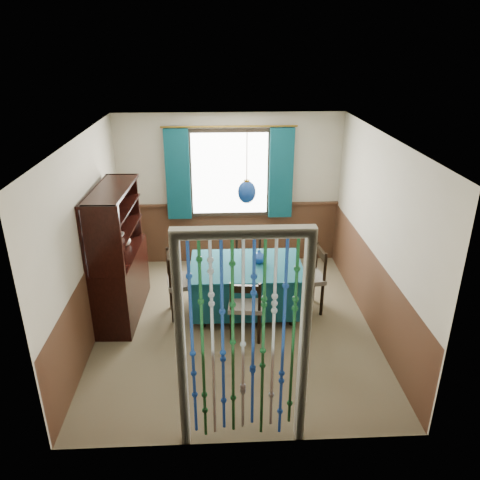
{
  "coord_description": "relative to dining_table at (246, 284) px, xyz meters",
  "views": [
    {
      "loc": [
        -0.19,
        -5.31,
        3.53
      ],
      "look_at": [
        0.09,
        0.32,
        1.1
      ],
      "focal_mm": 35.0,
      "sensor_mm": 36.0,
      "label": 1
    }
  ],
  "objects": [
    {
      "name": "wall_left",
      "position": [
        -1.97,
        -0.33,
        0.83
      ],
      "size": [
        0.0,
        4.0,
        4.0
      ],
      "primitive_type": "plane",
      "rotation": [
        1.57,
        0.0,
        1.57
      ],
      "color": "#BAB098",
      "rests_on": "ground"
    },
    {
      "name": "wall_front",
      "position": [
        -0.17,
        -2.33,
        0.83
      ],
      "size": [
        3.6,
        0.0,
        3.6
      ],
      "primitive_type": "plane",
      "rotation": [
        -1.57,
        0.0,
        0.0
      ],
      "color": "#BAB098",
      "rests_on": "ground"
    },
    {
      "name": "doorway",
      "position": [
        -0.17,
        -2.27,
        0.63
      ],
      "size": [
        1.16,
        0.12,
        2.18
      ],
      "primitive_type": null,
      "color": "silver",
      "rests_on": "ground"
    },
    {
      "name": "wainscot_right",
      "position": [
        1.61,
        -0.33,
        0.08
      ],
      "size": [
        0.0,
        4.0,
        4.0
      ],
      "primitive_type": "plane",
      "rotation": [
        1.57,
        0.0,
        -1.57
      ],
      "color": "#45291A",
      "rests_on": "ground"
    },
    {
      "name": "wall_right",
      "position": [
        1.63,
        -0.33,
        0.83
      ],
      "size": [
        0.0,
        4.0,
        4.0
      ],
      "primitive_type": "plane",
      "rotation": [
        1.57,
        0.0,
        -1.57
      ],
      "color": "#BAB098",
      "rests_on": "ground"
    },
    {
      "name": "window",
      "position": [
        -0.17,
        1.62,
        1.13
      ],
      "size": [
        1.32,
        0.12,
        1.42
      ],
      "primitive_type": "cube",
      "color": "black",
      "rests_on": "wall_back"
    },
    {
      "name": "ceiling",
      "position": [
        -0.17,
        -0.33,
        2.08
      ],
      "size": [
        4.0,
        4.0,
        0.0
      ],
      "primitive_type": "plane",
      "rotation": [
        3.14,
        0.0,
        0.0
      ],
      "color": "silver",
      "rests_on": "ground"
    },
    {
      "name": "dining_table",
      "position": [
        0.0,
        0.0,
        0.0
      ],
      "size": [
        1.51,
        1.05,
        0.72
      ],
      "rotation": [
        0.0,
        0.0,
        -0.01
      ],
      "color": "#0D3A44",
      "rests_on": "floor"
    },
    {
      "name": "wainscot_front",
      "position": [
        -0.17,
        -2.32,
        0.08
      ],
      "size": [
        3.6,
        0.0,
        3.6
      ],
      "primitive_type": "plane",
      "rotation": [
        -1.57,
        0.0,
        0.0
      ],
      "color": "#45291A",
      "rests_on": "ground"
    },
    {
      "name": "pendant_lamp",
      "position": [
        -0.0,
        -0.0,
        1.33
      ],
      "size": [
        0.23,
        0.23,
        0.89
      ],
      "color": "olive",
      "rests_on": "ceiling"
    },
    {
      "name": "wainscot_left",
      "position": [
        -1.96,
        -0.33,
        0.08
      ],
      "size": [
        0.0,
        4.0,
        4.0
      ],
      "primitive_type": "plane",
      "rotation": [
        1.57,
        0.0,
        1.57
      ],
      "color": "#45291A",
      "rests_on": "ground"
    },
    {
      "name": "sideboard",
      "position": [
        -1.71,
        0.04,
        0.2
      ],
      "size": [
        0.54,
        1.4,
        1.81
      ],
      "rotation": [
        0.0,
        0.0,
        -0.04
      ],
      "color": "black",
      "rests_on": "floor"
    },
    {
      "name": "vase_sideboard",
      "position": [
        -1.65,
        0.34,
        0.57
      ],
      "size": [
        0.18,
        0.18,
        0.16
      ],
      "primitive_type": "imported",
      "rotation": [
        0.0,
        0.0,
        -0.13
      ],
      "color": "beige",
      "rests_on": "sideboard"
    },
    {
      "name": "chair_far",
      "position": [
        0.05,
        0.72,
        0.05
      ],
      "size": [
        0.52,
        0.51,
        0.88
      ],
      "rotation": [
        0.0,
        0.0,
        2.89
      ],
      "color": "black",
      "rests_on": "floor"
    },
    {
      "name": "wall_back",
      "position": [
        -0.17,
        1.67,
        0.83
      ],
      "size": [
        3.6,
        0.0,
        3.6
      ],
      "primitive_type": "plane",
      "rotation": [
        1.57,
        0.0,
        0.0
      ],
      "color": "#BAB098",
      "rests_on": "ground"
    },
    {
      "name": "chair_right",
      "position": [
        0.86,
        0.03,
        0.08
      ],
      "size": [
        0.49,
        0.51,
        0.94
      ],
      "rotation": [
        0.0,
        0.0,
        1.68
      ],
      "color": "black",
      "rests_on": "floor"
    },
    {
      "name": "vase_table",
      "position": [
        0.18,
        0.07,
        0.39
      ],
      "size": [
        0.21,
        0.21,
        0.17
      ],
      "primitive_type": "imported",
      "rotation": [
        0.0,
        0.0,
        0.36
      ],
      "color": "navy",
      "rests_on": "dining_table"
    },
    {
      "name": "floor",
      "position": [
        -0.17,
        -0.33,
        -0.42
      ],
      "size": [
        4.0,
        4.0,
        0.0
      ],
      "primitive_type": "plane",
      "color": "brown",
      "rests_on": "ground"
    },
    {
      "name": "bowl_shelf",
      "position": [
        -1.65,
        -0.2,
        0.84
      ],
      "size": [
        0.24,
        0.24,
        0.06
      ],
      "primitive_type": "imported",
      "rotation": [
        0.0,
        0.0,
        -0.04
      ],
      "color": "beige",
      "rests_on": "sideboard"
    },
    {
      "name": "wainscot_back",
      "position": [
        -0.17,
        1.65,
        0.08
      ],
      "size": [
        3.6,
        0.0,
        3.6
      ],
      "primitive_type": "plane",
      "rotation": [
        1.57,
        0.0,
        0.0
      ],
      "color": "#45291A",
      "rests_on": "ground"
    },
    {
      "name": "chair_near",
      "position": [
        -0.04,
        -0.62,
        0.04
      ],
      "size": [
        0.46,
        0.45,
        0.86
      ],
      "rotation": [
        0.0,
        0.0,
        -0.11
      ],
      "color": "black",
      "rests_on": "floor"
    },
    {
      "name": "chair_left",
      "position": [
        -0.88,
        -0.02,
        0.07
      ],
      "size": [
        0.51,
        0.52,
        0.94
      ],
      "rotation": [
        0.0,
        0.0,
        -1.42
      ],
      "color": "black",
      "rests_on": "floor"
    }
  ]
}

